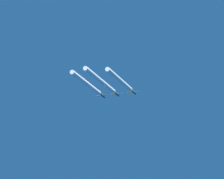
# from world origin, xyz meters

# --- Properties ---
(jet_far_left) EXTENTS (7.49, 10.90, 2.62)m
(jet_far_left) POSITION_xyz_m (-10.72, 0.18, 152.32)
(jet_far_left) COLOR navy
(jet_inner_left) EXTENTS (7.49, 10.90, 2.62)m
(jet_inner_left) POSITION_xyz_m (-0.36, 0.11, 152.40)
(jet_inner_left) COLOR navy
(jet_center) EXTENTS (7.49, 10.90, 2.62)m
(jet_center) POSITION_xyz_m (11.42, 0.43, 152.68)
(jet_center) COLOR navy
(smoke_trail_far_left) EXTENTS (2.90, 50.37, 2.90)m
(smoke_trail_far_left) POSITION_xyz_m (-10.72, -30.01, 152.29)
(smoke_trail_far_left) COLOR white
(smoke_trail_inner_left) EXTENTS (2.90, 54.45, 2.90)m
(smoke_trail_inner_left) POSITION_xyz_m (-0.36, -32.12, 152.37)
(smoke_trail_inner_left) COLOR white
(smoke_trail_center) EXTENTS (2.90, 47.76, 2.90)m
(smoke_trail_center) POSITION_xyz_m (11.42, -28.46, 152.65)
(smoke_trail_center) COLOR white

